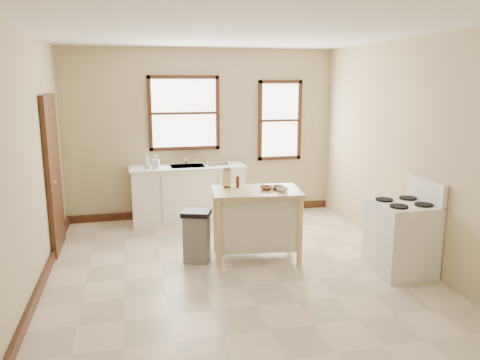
{
  "coord_description": "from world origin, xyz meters",
  "views": [
    {
      "loc": [
        -1.18,
        -5.26,
        2.28
      ],
      "look_at": [
        0.15,
        0.4,
        1.04
      ],
      "focal_mm": 35.0,
      "sensor_mm": 36.0,
      "label": 1
    }
  ],
  "objects_px": {
    "soap_bottle_b": "(156,162)",
    "trash_bin": "(197,236)",
    "soap_bottle_a": "(147,161)",
    "bowl_a": "(266,188)",
    "bowl_b": "(277,187)",
    "gas_stove": "(402,227)",
    "knife_block": "(227,179)",
    "pepper_grinder": "(238,182)",
    "dish_rack": "(216,162)",
    "kitchen_island": "(256,224)",
    "bowl_c": "(283,190)"
  },
  "relations": [
    {
      "from": "soap_bottle_b",
      "to": "trash_bin",
      "type": "height_order",
      "value": "soap_bottle_b"
    },
    {
      "from": "soap_bottle_a",
      "to": "trash_bin",
      "type": "distance_m",
      "value": 1.94
    },
    {
      "from": "bowl_a",
      "to": "trash_bin",
      "type": "distance_m",
      "value": 1.08
    },
    {
      "from": "bowl_b",
      "to": "gas_stove",
      "type": "height_order",
      "value": "gas_stove"
    },
    {
      "from": "knife_block",
      "to": "gas_stove",
      "type": "distance_m",
      "value": 2.24
    },
    {
      "from": "knife_block",
      "to": "bowl_a",
      "type": "distance_m",
      "value": 0.53
    },
    {
      "from": "gas_stove",
      "to": "trash_bin",
      "type": "bearing_deg",
      "value": 159.1
    },
    {
      "from": "trash_bin",
      "to": "gas_stove",
      "type": "distance_m",
      "value": 2.51
    },
    {
      "from": "soap_bottle_a",
      "to": "pepper_grinder",
      "type": "height_order",
      "value": "soap_bottle_a"
    },
    {
      "from": "pepper_grinder",
      "to": "bowl_b",
      "type": "distance_m",
      "value": 0.52
    },
    {
      "from": "soap_bottle_b",
      "to": "dish_rack",
      "type": "distance_m",
      "value": 0.98
    },
    {
      "from": "trash_bin",
      "to": "dish_rack",
      "type": "bearing_deg",
      "value": 91.92
    },
    {
      "from": "knife_block",
      "to": "pepper_grinder",
      "type": "xyz_separation_m",
      "value": [
        0.12,
        -0.07,
        -0.02
      ]
    },
    {
      "from": "pepper_grinder",
      "to": "gas_stove",
      "type": "height_order",
      "value": "gas_stove"
    },
    {
      "from": "soap_bottle_a",
      "to": "gas_stove",
      "type": "distance_m",
      "value": 3.91
    },
    {
      "from": "trash_bin",
      "to": "kitchen_island",
      "type": "bearing_deg",
      "value": 17.18
    },
    {
      "from": "pepper_grinder",
      "to": "bowl_a",
      "type": "bearing_deg",
      "value": -30.39
    },
    {
      "from": "soap_bottle_a",
      "to": "bowl_c",
      "type": "height_order",
      "value": "soap_bottle_a"
    },
    {
      "from": "soap_bottle_b",
      "to": "knife_block",
      "type": "height_order",
      "value": "soap_bottle_b"
    },
    {
      "from": "knife_block",
      "to": "trash_bin",
      "type": "bearing_deg",
      "value": -130.55
    },
    {
      "from": "bowl_b",
      "to": "gas_stove",
      "type": "bearing_deg",
      "value": -32.97
    },
    {
      "from": "bowl_b",
      "to": "gas_stove",
      "type": "xyz_separation_m",
      "value": [
        1.29,
        -0.84,
        -0.36
      ]
    },
    {
      "from": "trash_bin",
      "to": "bowl_a",
      "type": "bearing_deg",
      "value": 16.84
    },
    {
      "from": "kitchen_island",
      "to": "bowl_a",
      "type": "relative_size",
      "value": 5.91
    },
    {
      "from": "soap_bottle_a",
      "to": "soap_bottle_b",
      "type": "relative_size",
      "value": 1.15
    },
    {
      "from": "pepper_grinder",
      "to": "trash_bin",
      "type": "bearing_deg",
      "value": -166.04
    },
    {
      "from": "soap_bottle_a",
      "to": "pepper_grinder",
      "type": "bearing_deg",
      "value": -58.06
    },
    {
      "from": "dish_rack",
      "to": "bowl_a",
      "type": "distance_m",
      "value": 1.86
    },
    {
      "from": "trash_bin",
      "to": "gas_stove",
      "type": "bearing_deg",
      "value": -0.65
    },
    {
      "from": "soap_bottle_b",
      "to": "gas_stove",
      "type": "bearing_deg",
      "value": -23.83
    },
    {
      "from": "dish_rack",
      "to": "kitchen_island",
      "type": "distance_m",
      "value": 1.9
    },
    {
      "from": "pepper_grinder",
      "to": "bowl_b",
      "type": "xyz_separation_m",
      "value": [
        0.48,
        -0.2,
        -0.05
      ]
    },
    {
      "from": "pepper_grinder",
      "to": "bowl_a",
      "type": "relative_size",
      "value": 0.8
    },
    {
      "from": "dish_rack",
      "to": "bowl_c",
      "type": "height_order",
      "value": "dish_rack"
    },
    {
      "from": "soap_bottle_a",
      "to": "dish_rack",
      "type": "distance_m",
      "value": 1.12
    },
    {
      "from": "gas_stove",
      "to": "soap_bottle_a",
      "type": "bearing_deg",
      "value": 137.56
    },
    {
      "from": "gas_stove",
      "to": "pepper_grinder",
      "type": "bearing_deg",
      "value": 149.71
    },
    {
      "from": "gas_stove",
      "to": "knife_block",
      "type": "bearing_deg",
      "value": 149.73
    },
    {
      "from": "pepper_grinder",
      "to": "bowl_b",
      "type": "bearing_deg",
      "value": -22.31
    },
    {
      "from": "knife_block",
      "to": "bowl_a",
      "type": "bearing_deg",
      "value": -6.45
    },
    {
      "from": "pepper_grinder",
      "to": "trash_bin",
      "type": "relative_size",
      "value": 0.22
    },
    {
      "from": "bowl_c",
      "to": "bowl_a",
      "type": "bearing_deg",
      "value": 139.54
    },
    {
      "from": "kitchen_island",
      "to": "bowl_c",
      "type": "xyz_separation_m",
      "value": [
        0.3,
        -0.16,
        0.48
      ]
    },
    {
      "from": "soap_bottle_b",
      "to": "bowl_a",
      "type": "relative_size",
      "value": 1.1
    },
    {
      "from": "soap_bottle_a",
      "to": "kitchen_island",
      "type": "height_order",
      "value": "soap_bottle_a"
    },
    {
      "from": "soap_bottle_a",
      "to": "kitchen_island",
      "type": "relative_size",
      "value": 0.21
    },
    {
      "from": "knife_block",
      "to": "bowl_c",
      "type": "xyz_separation_m",
      "value": [
        0.63,
        -0.41,
        -0.08
      ]
    },
    {
      "from": "knife_block",
      "to": "trash_bin",
      "type": "distance_m",
      "value": 0.83
    },
    {
      "from": "soap_bottle_a",
      "to": "gas_stove",
      "type": "bearing_deg",
      "value": -45.13
    },
    {
      "from": "bowl_c",
      "to": "trash_bin",
      "type": "relative_size",
      "value": 0.22
    }
  ]
}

